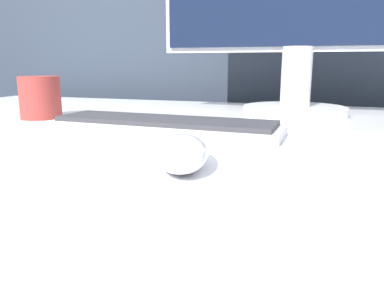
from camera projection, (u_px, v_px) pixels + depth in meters
partition_panel at (256, 143)px, 1.28m from camera, size 5.00×0.03×1.21m
computer_mouse_near at (182, 152)px, 0.43m from camera, size 0.10×0.14×0.04m
keyboard at (164, 125)px, 0.66m from camera, size 0.42×0.13×0.02m
mug at (40, 97)px, 0.81m from camera, size 0.09×0.09×0.09m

